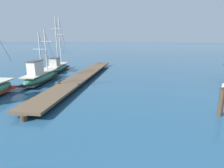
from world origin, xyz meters
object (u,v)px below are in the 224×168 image
(fishing_boat_1, at_px, (57,67))
(perched_seagull, at_px, (224,85))
(fishing_boat_0, at_px, (40,76))
(mooring_piling, at_px, (221,101))
(mooring_buoy, at_px, (224,88))

(fishing_boat_1, bearing_deg, perched_seagull, -38.86)
(fishing_boat_1, bearing_deg, fishing_boat_0, -78.32)
(mooring_piling, bearing_deg, fishing_boat_0, 157.42)
(fishing_boat_1, bearing_deg, mooring_piling, -38.87)
(mooring_piling, xyz_separation_m, perched_seagull, (0.00, 0.01, 0.88))
(mooring_buoy, bearing_deg, fishing_boat_0, 178.75)
(perched_seagull, xyz_separation_m, mooring_buoy, (2.15, 5.24, -1.46))
(mooring_piling, bearing_deg, perched_seagull, 79.60)
(fishing_boat_0, height_order, mooring_buoy, fishing_boat_0)
(fishing_boat_0, bearing_deg, mooring_piling, -22.58)
(mooring_piling, distance_m, perched_seagull, 0.88)
(perched_seagull, bearing_deg, mooring_piling, -100.40)
(fishing_boat_0, height_order, mooring_piling, fishing_boat_0)
(mooring_buoy, bearing_deg, mooring_piling, -112.29)
(fishing_boat_1, distance_m, perched_seagull, 18.96)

